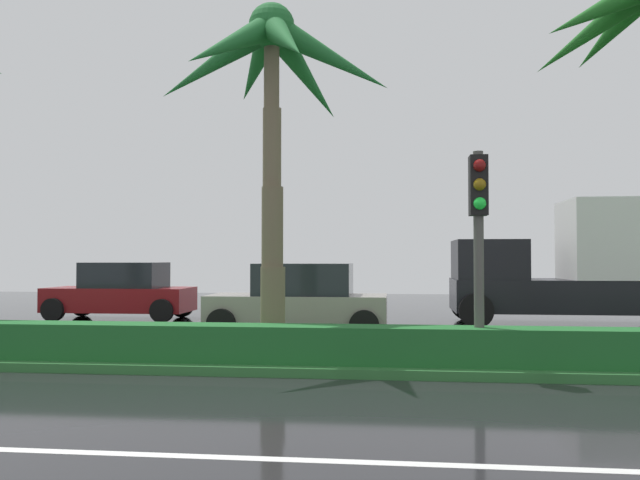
{
  "coord_description": "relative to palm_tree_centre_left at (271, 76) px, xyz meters",
  "views": [
    {
      "loc": [
        2.8,
        -3.93,
        1.84
      ],
      "look_at": [
        1.03,
        11.76,
        2.29
      ],
      "focal_mm": 36.51,
      "sensor_mm": 36.0,
      "label": 1
    }
  ],
  "objects": [
    {
      "name": "ground_plane",
      "position": [
        -0.45,
        0.54,
        -5.44
      ],
      "size": [
        90.0,
        42.0,
        0.1
      ],
      "primitive_type": "cube",
      "color": "black"
    },
    {
      "name": "near_lane_divider_stripe",
      "position": [
        -0.45,
        -6.46,
        -5.39
      ],
      "size": [
        81.0,
        0.14,
        0.01
      ],
      "primitive_type": "cube",
      "color": "white",
      "rests_on": "ground_plane"
    },
    {
      "name": "median_strip",
      "position": [
        -0.45,
        -0.46,
        -5.32
      ],
      "size": [
        85.5,
        4.0,
        0.15
      ],
      "primitive_type": "cube",
      "color": "#2D6B33",
      "rests_on": "ground_plane"
    },
    {
      "name": "median_hedge",
      "position": [
        -0.45,
        -1.86,
        -4.94
      ],
      "size": [
        76.5,
        0.7,
        0.6
      ],
      "color": "#1E6028",
      "rests_on": "median_strip"
    },
    {
      "name": "palm_tree_centre_left",
      "position": [
        0.0,
        0.0,
        0.0
      ],
      "size": [
        4.8,
        4.73,
        6.68
      ],
      "color": "brown",
      "rests_on": "median_strip"
    },
    {
      "name": "traffic_signal_median_right",
      "position": [
        3.71,
        -1.83,
        -2.9
      ],
      "size": [
        0.28,
        0.43,
        3.41
      ],
      "color": "#4C4C47",
      "rests_on": "median_strip"
    },
    {
      "name": "car_in_traffic_second",
      "position": [
        -5.86,
        6.57,
        -4.57
      ],
      "size": [
        4.3,
        2.02,
        1.72
      ],
      "rotation": [
        0.0,
        0.0,
        3.14
      ],
      "color": "maroon",
      "rests_on": "ground_plane"
    },
    {
      "name": "car_in_traffic_third",
      "position": [
        0.09,
        3.24,
        -4.57
      ],
      "size": [
        4.3,
        2.02,
        1.72
      ],
      "rotation": [
        0.0,
        0.0,
        3.14
      ],
      "color": "gray",
      "rests_on": "ground_plane"
    },
    {
      "name": "box_truck_lead",
      "position": [
        7.3,
        6.42,
        -3.85
      ],
      "size": [
        6.4,
        2.64,
        3.46
      ],
      "rotation": [
        0.0,
        0.0,
        3.14
      ],
      "color": "black",
      "rests_on": "ground_plane"
    }
  ]
}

